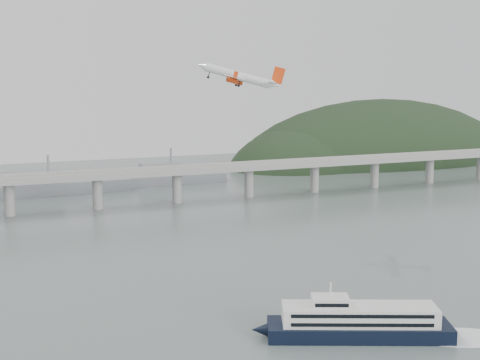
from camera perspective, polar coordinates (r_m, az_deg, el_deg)
name	(u,v)px	position (r m, az deg, el deg)	size (l,w,h in m)	color
ground	(305,307)	(222.36, 5.81, -11.19)	(900.00, 900.00, 0.00)	slate
bridge	(144,177)	(399.43, -8.53, 0.25)	(800.00, 22.00, 23.90)	gray
headland	(392,179)	(651.02, 13.34, 0.06)	(365.00, 155.00, 156.00)	black
ferry	(359,322)	(198.81, 10.53, -12.34)	(84.28, 44.36, 16.95)	black
airliner	(240,77)	(264.56, -0.04, 9.18)	(31.95, 30.43, 12.34)	white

